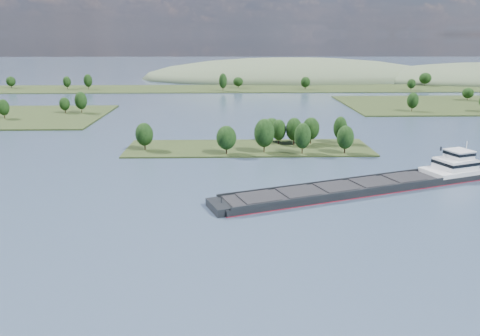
{
  "coord_description": "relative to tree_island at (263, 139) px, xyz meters",
  "views": [
    {
      "loc": [
        -8.55,
        -7.64,
        45.36
      ],
      "look_at": [
        -4.91,
        130.0,
        6.0
      ],
      "focal_mm": 35.0,
      "sensor_mm": 36.0,
      "label": 1
    }
  ],
  "objects": [
    {
      "name": "ground",
      "position": [
        -5.76,
        -58.96,
        -4.14
      ],
      "size": [
        1800.0,
        1800.0,
        0.0
      ],
      "primitive_type": "plane",
      "color": "#324357",
      "rests_on": "ground"
    },
    {
      "name": "tree_island",
      "position": [
        0.0,
        0.0,
        0.0
      ],
      "size": [
        100.0,
        30.6,
        14.61
      ],
      "color": "#233116",
      "rests_on": "ground"
    },
    {
      "name": "back_shoreline",
      "position": [
        3.3,
        220.81,
        -3.47
      ],
      "size": [
        900.0,
        60.0,
        15.69
      ],
      "color": "#233116",
      "rests_on": "ground"
    },
    {
      "name": "hill_west",
      "position": [
        54.24,
        321.04,
        -4.14
      ],
      "size": [
        320.0,
        160.0,
        44.0
      ],
      "primitive_type": "ellipsoid",
      "color": "#47583C",
      "rests_on": "ground"
    },
    {
      "name": "cargo_barge",
      "position": [
        31.28,
        -51.68,
        -2.55
      ],
      "size": [
        91.29,
        42.32,
        12.61
      ],
      "color": "black",
      "rests_on": "ground"
    }
  ]
}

